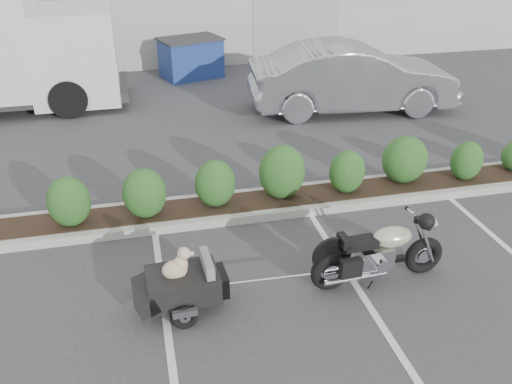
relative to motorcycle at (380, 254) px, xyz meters
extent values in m
plane|color=#38383A|center=(-1.53, 0.26, -0.47)|extent=(90.00, 90.00, 0.00)
cube|color=#9E9E93|center=(-0.53, 2.46, -0.39)|extent=(12.00, 1.00, 0.15)
torus|color=black|center=(-0.72, -0.01, -0.18)|extent=(0.60, 0.17, 0.59)
torus|color=black|center=(0.73, 0.05, -0.18)|extent=(0.60, 0.17, 0.59)
cylinder|color=silver|center=(-0.72, -0.01, -0.18)|extent=(0.25, 0.12, 0.25)
cylinder|color=silver|center=(0.73, 0.05, -0.18)|extent=(0.22, 0.10, 0.21)
cylinder|color=silver|center=(0.67, -0.04, 0.15)|extent=(0.38, 0.06, 0.78)
cylinder|color=silver|center=(0.67, 0.14, 0.15)|extent=(0.38, 0.06, 0.78)
cylinder|color=silver|center=(0.53, 0.04, 0.48)|extent=(0.06, 0.62, 0.03)
cylinder|color=silver|center=(0.78, 0.05, 0.34)|extent=(0.11, 0.16, 0.16)
sphere|color=black|center=(0.50, -0.22, 0.59)|extent=(0.24, 0.24, 0.23)
cube|color=silver|center=(-0.06, 0.02, -0.05)|extent=(0.50, 0.32, 0.30)
cube|color=black|center=(0.03, 0.02, -0.16)|extent=(0.80, 0.12, 0.07)
ellipsoid|color=#BBB796|center=(0.18, 0.03, 0.24)|extent=(0.60, 0.35, 0.29)
cube|color=black|center=(-0.33, 0.01, 0.22)|extent=(0.50, 0.28, 0.11)
cube|color=black|center=(-0.56, 0.00, 0.30)|extent=(0.12, 0.27, 0.14)
cylinder|color=silver|center=(-0.41, -0.16, -0.24)|extent=(0.93, 0.12, 0.08)
cylinder|color=silver|center=(-0.42, 0.16, -0.24)|extent=(0.93, 0.12, 0.08)
cube|color=black|center=(-0.54, -0.25, 0.02)|extent=(0.30, 0.14, 0.26)
cube|color=black|center=(-2.77, 0.02, -0.07)|extent=(0.95, 0.67, 0.37)
cube|color=slate|center=(-2.43, 0.03, 0.17)|extent=(0.13, 0.55, 0.26)
cube|color=slate|center=(-2.72, 0.02, 0.02)|extent=(0.64, 0.57, 0.04)
cube|color=black|center=(-3.25, 0.00, -0.13)|extent=(0.36, 0.65, 0.32)
cube|color=black|center=(-2.27, 0.04, -0.12)|extent=(0.19, 0.45, 0.30)
torus|color=black|center=(-2.80, -0.35, -0.31)|extent=(0.35, 0.11, 0.34)
torus|color=black|center=(-2.83, 0.39, -0.31)|extent=(0.35, 0.11, 0.34)
cube|color=silver|center=(-2.79, -0.40, -0.21)|extent=(0.32, 0.08, 0.09)
cube|color=silver|center=(-2.83, 0.43, -0.21)|extent=(0.32, 0.08, 0.09)
cylinder|color=black|center=(-2.81, 0.02, -0.31)|extent=(0.07, 0.79, 0.04)
cylinder|color=silver|center=(-2.06, 0.05, -0.18)|extent=(0.53, 0.05, 0.03)
ellipsoid|color=tan|center=(-2.86, 0.02, 0.18)|extent=(0.34, 0.24, 0.26)
ellipsoid|color=tan|center=(-2.78, 0.02, 0.25)|extent=(0.20, 0.19, 0.24)
sphere|color=tan|center=(-2.72, 0.03, 0.41)|extent=(0.17, 0.17, 0.17)
ellipsoid|color=tan|center=(-2.64, 0.03, 0.39)|extent=(0.13, 0.08, 0.06)
sphere|color=black|center=(-2.59, 0.03, 0.39)|extent=(0.03, 0.03, 0.03)
ellipsoid|color=tan|center=(-2.76, -0.02, 0.43)|extent=(0.04, 0.04, 0.09)
ellipsoid|color=tan|center=(-2.76, 0.07, 0.43)|extent=(0.04, 0.04, 0.09)
cylinder|color=tan|center=(-2.75, -0.03, 0.08)|extent=(0.04, 0.04, 0.11)
cylinder|color=tan|center=(-2.75, 0.08, 0.08)|extent=(0.04, 0.04, 0.11)
imported|color=#A4A4AB|center=(2.42, 7.05, 0.40)|extent=(5.43, 2.33, 1.74)
cube|color=navy|center=(-1.27, 11.15, 0.11)|extent=(2.02, 1.63, 1.17)
cube|color=#2D2D30|center=(-1.27, 11.15, 0.72)|extent=(2.14, 1.75, 0.06)
cube|color=silver|center=(-4.54, 9.32, 0.86)|extent=(2.14, 2.46, 2.34)
cube|color=black|center=(-4.54, 9.32, 0.54)|extent=(0.10, 2.02, 1.06)
cylinder|color=black|center=(-4.75, 8.15, 0.01)|extent=(0.96, 0.30, 0.96)
cylinder|color=black|center=(-4.76, 10.49, 0.01)|extent=(0.96, 0.30, 0.96)
camera|label=1|loc=(-3.13, -5.75, 4.32)|focal=38.00mm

